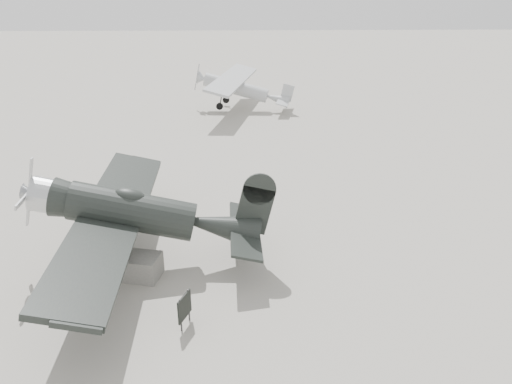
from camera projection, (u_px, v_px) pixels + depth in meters
ground at (273, 246)px, 19.79m from camera, size 160.00×160.00×0.00m
lowwing_monoplane at (144, 214)px, 17.79m from camera, size 8.61×11.96×3.88m
highwing_monoplane at (240, 86)px, 38.59m from camera, size 7.71×10.78×3.05m
equipment_block at (136, 266)px, 17.67m from camera, size 1.87×1.39×0.84m
sign_board at (184, 307)px, 15.07m from camera, size 0.34×0.76×1.15m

